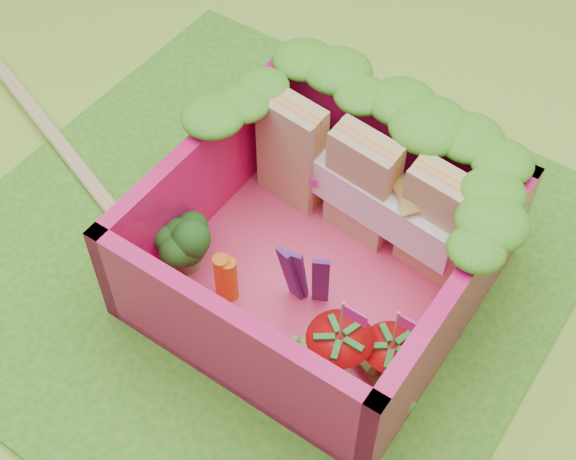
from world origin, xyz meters
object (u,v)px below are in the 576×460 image
at_px(strawberry_left, 338,355).
at_px(broccoli, 184,241).
at_px(strawberry_right, 389,361).
at_px(bento_box, 319,243).
at_px(chopsticks, 75,162).
at_px(sandwich_stack, 363,187).

bearing_deg(strawberry_left, broccoli, 174.83).
height_order(strawberry_left, strawberry_right, strawberry_left).
bearing_deg(broccoli, strawberry_right, 1.00).
relative_size(bento_box, chopsticks, 0.59).
distance_m(sandwich_stack, chopsticks, 1.48).
distance_m(broccoli, strawberry_left, 0.83).
relative_size(bento_box, strawberry_left, 2.60).
bearing_deg(sandwich_stack, strawberry_right, -50.51).
bearing_deg(strawberry_right, strawberry_left, -152.09).
distance_m(sandwich_stack, broccoli, 0.81).
height_order(broccoli, strawberry_left, strawberry_left).
xyz_separation_m(broccoli, strawberry_left, (0.83, -0.08, -0.03)).
bearing_deg(bento_box, broccoli, -150.90).
height_order(strawberry_right, chopsticks, strawberry_right).
height_order(bento_box, broccoli, bento_box).
bearing_deg(broccoli, bento_box, 29.10).
height_order(broccoli, chopsticks, broccoli).
relative_size(broccoli, chopsticks, 0.15).
height_order(bento_box, strawberry_left, same).
xyz_separation_m(bento_box, broccoli, (-0.50, -0.28, -0.06)).
bearing_deg(chopsticks, strawberry_left, -8.68).
height_order(sandwich_stack, chopsticks, sandwich_stack).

